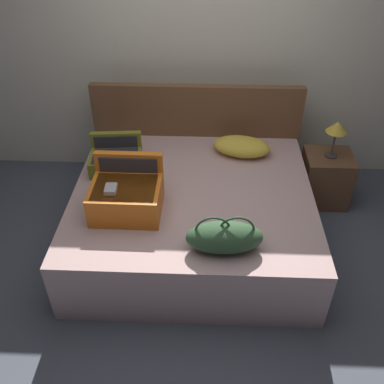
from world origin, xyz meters
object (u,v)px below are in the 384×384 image
(bed, at_px, (193,217))
(pillow_near_headboard, at_px, (242,147))
(hard_case_large, at_px, (127,195))
(hard_case_medium, at_px, (116,159))
(nightstand, at_px, (325,178))
(table_lamp, at_px, (337,129))
(duffel_bag, at_px, (224,237))

(bed, distance_m, pillow_near_headboard, 0.81)
(hard_case_large, relative_size, pillow_near_headboard, 1.02)
(hard_case_large, relative_size, hard_case_medium, 1.13)
(nightstand, height_order, table_lamp, table_lamp)
(hard_case_medium, relative_size, pillow_near_headboard, 0.90)
(hard_case_large, bearing_deg, duffel_bag, -27.84)
(hard_case_large, relative_size, nightstand, 1.02)
(nightstand, bearing_deg, bed, -153.17)
(hard_case_large, distance_m, hard_case_medium, 0.60)
(duffel_bag, distance_m, table_lamp, 1.65)
(hard_case_large, bearing_deg, bed, 27.23)
(hard_case_large, height_order, hard_case_medium, hard_case_large)
(pillow_near_headboard, bearing_deg, bed, -125.72)
(hard_case_medium, relative_size, table_lamp, 1.31)
(hard_case_large, bearing_deg, table_lamp, 27.23)
(duffel_bag, distance_m, pillow_near_headboard, 1.25)
(nightstand, bearing_deg, table_lamp, 0.00)
(bed, height_order, duffel_bag, duffel_bag)
(bed, xyz_separation_m, nightstand, (1.26, 0.64, -0.02))
(hard_case_large, xyz_separation_m, table_lamp, (1.76, 0.89, 0.12))
(table_lamp, bearing_deg, bed, -153.17)
(hard_case_large, xyz_separation_m, duffel_bag, (0.74, -0.40, -0.03))
(bed, bearing_deg, table_lamp, 26.83)
(duffel_bag, height_order, pillow_near_headboard, duffel_bag)
(hard_case_medium, bearing_deg, hard_case_large, -76.65)
(bed, distance_m, table_lamp, 1.51)
(nightstand, bearing_deg, hard_case_large, -153.17)
(bed, bearing_deg, duffel_bag, -69.32)
(hard_case_large, xyz_separation_m, nightstand, (1.76, 0.89, -0.43))
(pillow_near_headboard, bearing_deg, nightstand, 3.27)
(pillow_near_headboard, xyz_separation_m, nightstand, (0.84, 0.05, -0.37))
(hard_case_medium, bearing_deg, pillow_near_headboard, 8.79)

